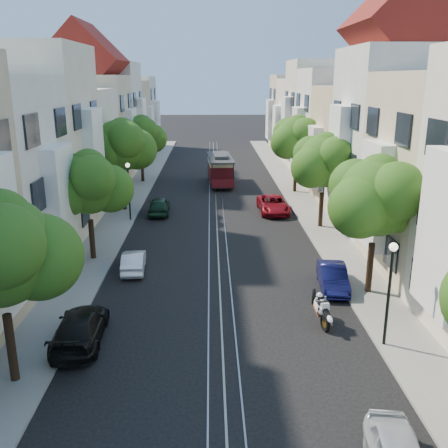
{
  "coord_description": "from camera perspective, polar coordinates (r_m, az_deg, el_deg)",
  "views": [
    {
      "loc": [
        -0.4,
        -13.16,
        10.13
      ],
      "look_at": [
        0.31,
        13.63,
        2.2
      ],
      "focal_mm": 40.0,
      "sensor_mm": 36.0,
      "label": 1
    }
  ],
  "objects": [
    {
      "name": "ground",
      "position": [
        42.39,
        -0.94,
        2.66
      ],
      "size": [
        200.0,
        200.0,
        0.0
      ],
      "primitive_type": "plane",
      "color": "black",
      "rests_on": "ground"
    },
    {
      "name": "sidewalk_east",
      "position": [
        43.06,
        8.76,
        2.77
      ],
      "size": [
        2.5,
        80.0,
        0.12
      ],
      "primitive_type": "cube",
      "color": "gray",
      "rests_on": "ground"
    },
    {
      "name": "sidewalk_west",
      "position": [
        42.92,
        -10.68,
        2.63
      ],
      "size": [
        2.5,
        80.0,
        0.12
      ],
      "primitive_type": "cube",
      "color": "gray",
      "rests_on": "ground"
    },
    {
      "name": "rail_left",
      "position": [
        42.38,
        -1.68,
        2.66
      ],
      "size": [
        0.06,
        80.0,
        0.02
      ],
      "primitive_type": "cube",
      "color": "gray",
      "rests_on": "ground"
    },
    {
      "name": "rail_slot",
      "position": [
        42.39,
        -0.94,
        2.67
      ],
      "size": [
        0.06,
        80.0,
        0.02
      ],
      "primitive_type": "cube",
      "color": "gray",
      "rests_on": "ground"
    },
    {
      "name": "rail_right",
      "position": [
        42.39,
        -0.2,
        2.68
      ],
      "size": [
        0.06,
        80.0,
        0.02
      ],
      "primitive_type": "cube",
      "color": "gray",
      "rests_on": "ground"
    },
    {
      "name": "lane_line",
      "position": [
        42.39,
        -0.94,
        2.66
      ],
      "size": [
        0.08,
        80.0,
        0.01
      ],
      "primitive_type": "cube",
      "color": "tan",
      "rests_on": "ground"
    },
    {
      "name": "townhouses_east",
      "position": [
        43.15,
        15.21,
        9.34
      ],
      "size": [
        7.75,
        72.0,
        12.0
      ],
      "color": "beige",
      "rests_on": "ground"
    },
    {
      "name": "townhouses_west",
      "position": [
        42.94,
        -17.22,
        9.01
      ],
      "size": [
        7.75,
        72.0,
        11.76
      ],
      "color": "silver",
      "rests_on": "ground"
    },
    {
      "name": "tree_e_b",
      "position": [
        24.03,
        17.12,
        2.77
      ],
      "size": [
        4.93,
        4.08,
        6.68
      ],
      "color": "black",
      "rests_on": "ground"
    },
    {
      "name": "tree_e_c",
      "position": [
        34.45,
        11.43,
        6.92
      ],
      "size": [
        4.84,
        3.99,
        6.52
      ],
      "color": "black",
      "rests_on": "ground"
    },
    {
      "name": "tree_e_d",
      "position": [
        45.1,
        8.38,
        9.61
      ],
      "size": [
        5.01,
        4.16,
        6.85
      ],
      "color": "black",
      "rests_on": "ground"
    },
    {
      "name": "tree_w_a",
      "position": [
        17.42,
        -24.23,
        -3.07
      ],
      "size": [
        4.93,
        4.08,
        6.68
      ],
      "color": "black",
      "rests_on": "ground"
    },
    {
      "name": "tree_w_b",
      "position": [
        28.54,
        -15.2,
        4.32
      ],
      "size": [
        4.72,
        3.87,
        6.27
      ],
      "color": "black",
      "rests_on": "ground"
    },
    {
      "name": "tree_w_c",
      "position": [
        39.05,
        -11.58,
        8.71
      ],
      "size": [
        5.13,
        4.28,
        7.09
      ],
      "color": "black",
      "rests_on": "ground"
    },
    {
      "name": "tree_w_d",
      "position": [
        49.9,
        -9.42,
        9.91
      ],
      "size": [
        4.84,
        3.99,
        6.52
      ],
      "color": "black",
      "rests_on": "ground"
    },
    {
      "name": "lamp_east",
      "position": [
        19.81,
        18.47,
        -6.0
      ],
      "size": [
        0.32,
        0.32,
        4.16
      ],
      "color": "black",
      "rests_on": "ground"
    },
    {
      "name": "lamp_west",
      "position": [
        36.39,
        -10.86,
        4.64
      ],
      "size": [
        0.32,
        0.32,
        4.16
      ],
      "color": "black",
      "rests_on": "ground"
    },
    {
      "name": "sportbike_rider",
      "position": [
        21.67,
        10.98,
        -9.35
      ],
      "size": [
        0.65,
        2.0,
        1.4
      ],
      "rotation": [
        0.0,
        0.0,
        0.21
      ],
      "color": "black",
      "rests_on": "ground"
    },
    {
      "name": "cable_car",
      "position": [
        48.8,
        -0.45,
        6.45
      ],
      "size": [
        2.64,
        7.24,
        2.74
      ],
      "rotation": [
        0.0,
        0.0,
        0.06
      ],
      "color": "black",
      "rests_on": "ground"
    },
    {
      "name": "parked_car_e_mid",
      "position": [
        25.4,
        12.32,
        -5.95
      ],
      "size": [
        1.62,
        3.75,
        1.2
      ],
      "primitive_type": "imported",
      "rotation": [
        0.0,
        0.0,
        -0.1
      ],
      "color": "#0C0E3D",
      "rests_on": "ground"
    },
    {
      "name": "parked_car_e_far",
      "position": [
        38.76,
        5.64,
        2.24
      ],
      "size": [
        2.26,
        4.71,
        1.29
      ],
      "primitive_type": "imported",
      "rotation": [
        0.0,
        0.0,
        0.03
      ],
      "color": "maroon",
      "rests_on": "ground"
    },
    {
      "name": "parked_car_w_near",
      "position": [
        20.82,
        -16.13,
        -11.33
      ],
      "size": [
        2.03,
        4.52,
        1.29
      ],
      "primitive_type": "imported",
      "rotation": [
        0.0,
        0.0,
        3.19
      ],
      "color": "black",
      "rests_on": "ground"
    },
    {
      "name": "parked_car_w_mid",
      "position": [
        27.47,
        -10.29,
        -4.21
      ],
      "size": [
        1.4,
        3.39,
        1.09
      ],
      "primitive_type": "imported",
      "rotation": [
        0.0,
        0.0,
        3.22
      ],
      "color": "white",
      "rests_on": "ground"
    },
    {
      "name": "parked_car_w_far",
      "position": [
        38.46,
        -7.45,
        2.1
      ],
      "size": [
        1.71,
        3.96,
        1.33
      ],
      "primitive_type": "imported",
      "rotation": [
        0.0,
        0.0,
        3.18
      ],
      "color": "black",
      "rests_on": "ground"
    }
  ]
}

